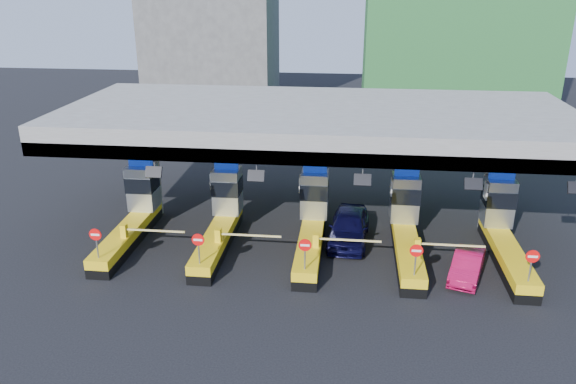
# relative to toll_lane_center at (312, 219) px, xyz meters

# --- Properties ---
(ground) EXTENTS (120.00, 120.00, 0.00)m
(ground) POSITION_rel_toll_lane_center_xyz_m (-0.00, -0.28, -1.40)
(ground) COLOR black
(ground) RESTS_ON ground
(toll_canopy) EXTENTS (28.00, 12.09, 7.00)m
(toll_canopy) POSITION_rel_toll_lane_center_xyz_m (-0.00, 2.59, 4.74)
(toll_canopy) COLOR slate
(toll_canopy) RESTS_ON ground
(toll_lane_far_left) EXTENTS (4.43, 8.00, 4.16)m
(toll_lane_far_left) POSITION_rel_toll_lane_center_xyz_m (-10.00, 0.00, 0.00)
(toll_lane_far_left) COLOR black
(toll_lane_far_left) RESTS_ON ground
(toll_lane_left) EXTENTS (4.43, 8.00, 4.16)m
(toll_lane_left) POSITION_rel_toll_lane_center_xyz_m (-5.00, 0.00, 0.00)
(toll_lane_left) COLOR black
(toll_lane_left) RESTS_ON ground
(toll_lane_center) EXTENTS (4.43, 8.00, 4.16)m
(toll_lane_center) POSITION_rel_toll_lane_center_xyz_m (0.00, 0.00, 0.00)
(toll_lane_center) COLOR black
(toll_lane_center) RESTS_ON ground
(toll_lane_right) EXTENTS (4.43, 8.00, 4.16)m
(toll_lane_right) POSITION_rel_toll_lane_center_xyz_m (5.00, 0.00, 0.00)
(toll_lane_right) COLOR black
(toll_lane_right) RESTS_ON ground
(toll_lane_far_right) EXTENTS (4.43, 8.00, 4.16)m
(toll_lane_far_right) POSITION_rel_toll_lane_center_xyz_m (10.00, 0.00, 0.00)
(toll_lane_far_right) COLOR black
(toll_lane_far_right) RESTS_ON ground
(bg_building_concrete) EXTENTS (14.00, 10.00, 18.00)m
(bg_building_concrete) POSITION_rel_toll_lane_center_xyz_m (-14.00, 35.72, 7.60)
(bg_building_concrete) COLOR #4C4C49
(bg_building_concrete) RESTS_ON ground
(van) EXTENTS (2.45, 5.30, 1.76)m
(van) POSITION_rel_toll_lane_center_xyz_m (1.98, 0.41, -0.52)
(van) COLOR black
(van) RESTS_ON ground
(red_car) EXTENTS (2.40, 3.98, 1.24)m
(red_car) POSITION_rel_toll_lane_center_xyz_m (7.73, -2.97, -0.78)
(red_car) COLOR #A70C3A
(red_car) RESTS_ON ground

